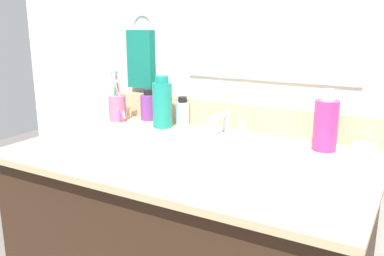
{
  "coord_description": "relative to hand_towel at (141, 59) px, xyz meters",
  "views": [
    {
      "loc": [
        0.56,
        -0.98,
        1.13
      ],
      "look_at": [
        0.0,
        0.0,
        0.84
      ],
      "focal_mm": 38.57,
      "sensor_mm": 36.0,
      "label": 1
    }
  ],
  "objects": [
    {
      "name": "countertop",
      "position": [
        0.41,
        -0.32,
        -0.23
      ],
      "size": [
        1.02,
        0.63,
        0.02
      ],
      "primitive_type": "cube",
      "color": "#D1B284",
      "rests_on": "vanity_cabinet"
    },
    {
      "name": "backsplash",
      "position": [
        0.41,
        -0.02,
        -0.17
      ],
      "size": [
        1.02,
        0.02,
        0.09
      ],
      "primitive_type": "cube",
      "color": "#D1B284",
      "rests_on": "countertop"
    },
    {
      "name": "back_wall",
      "position": [
        0.41,
        0.04,
        -0.34
      ],
      "size": [
        2.12,
        0.04,
        1.3
      ],
      "primitive_type": "cube",
      "color": "white",
      "rests_on": "ground_plane"
    },
    {
      "name": "towel_ring",
      "position": [
        0.0,
        0.02,
        0.12
      ],
      "size": [
        0.1,
        0.01,
        0.1
      ],
      "primitive_type": "torus",
      "rotation": [
        1.57,
        0.0,
        0.0
      ],
      "color": "silver"
    },
    {
      "name": "hand_towel",
      "position": [
        0.0,
        0.0,
        0.0
      ],
      "size": [
        0.11,
        0.04,
        0.22
      ],
      "primitive_type": "cube",
      "color": "#147260"
    },
    {
      "name": "sink_basin",
      "position": [
        0.42,
        -0.31,
        -0.25
      ],
      "size": [
        0.35,
        0.35,
        0.11
      ],
      "color": "white",
      "rests_on": "countertop"
    },
    {
      "name": "faucet",
      "position": [
        0.42,
        -0.12,
        -0.19
      ],
      "size": [
        0.16,
        0.1,
        0.08
      ],
      "color": "silver",
      "rests_on": "countertop"
    },
    {
      "name": "bottle_gel_clear",
      "position": [
        0.22,
        -0.05,
        -0.17
      ],
      "size": [
        0.05,
        0.05,
        0.1
      ],
      "color": "silver",
      "rests_on": "countertop"
    },
    {
      "name": "bottle_cream_purple",
      "position": [
        0.07,
        -0.06,
        -0.17
      ],
      "size": [
        0.06,
        0.06,
        0.11
      ],
      "color": "#7A3899",
      "rests_on": "countertop"
    },
    {
      "name": "bottle_mouthwash_teal",
      "position": [
        0.18,
        -0.13,
        -0.14
      ],
      "size": [
        0.07,
        0.07,
        0.18
      ],
      "color": "teal",
      "rests_on": "countertop"
    },
    {
      "name": "bottle_soap_pink",
      "position": [
        0.74,
        -0.12,
        -0.14
      ],
      "size": [
        0.07,
        0.07,
        0.18
      ],
      "color": "#D8338C",
      "rests_on": "countertop"
    },
    {
      "name": "cup_pink",
      "position": [
        -0.02,
        -0.13,
        -0.17
      ],
      "size": [
        0.08,
        0.07,
        0.19
      ],
      "color": "#D16693",
      "rests_on": "countertop"
    },
    {
      "name": "soap_bar",
      "position": [
        0.84,
        -0.06,
        -0.21
      ],
      "size": [
        0.06,
        0.04,
        0.02
      ],
      "primitive_type": "cube",
      "color": "white",
      "rests_on": "countertop"
    }
  ]
}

